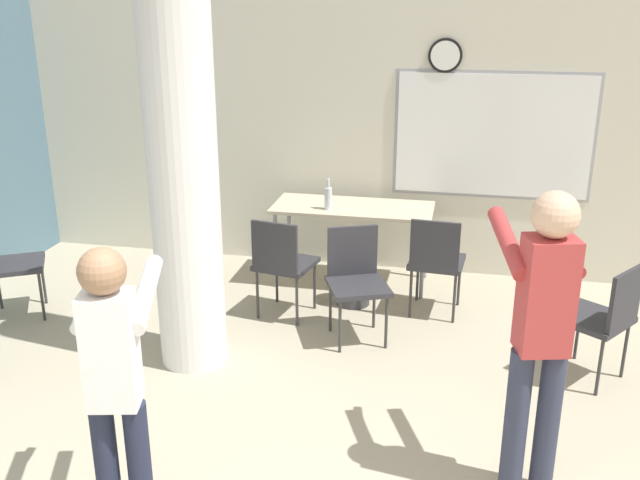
{
  "coord_description": "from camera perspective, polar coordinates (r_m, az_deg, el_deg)",
  "views": [
    {
      "loc": [
        0.82,
        -1.58,
        2.6
      ],
      "look_at": [
        0.01,
        2.33,
        1.19
      ],
      "focal_mm": 40.0,
      "sensor_mm": 36.0,
      "label": 1
    }
  ],
  "objects": [
    {
      "name": "folding_table",
      "position": [
        6.49,
        2.64,
        2.22
      ],
      "size": [
        1.45,
        0.62,
        0.75
      ],
      "color": "beige",
      "rests_on": "ground_plane"
    },
    {
      "name": "chair_table_front",
      "position": [
        5.52,
        2.9,
        -2.88
      ],
      "size": [
        0.57,
        0.57,
        0.87
      ],
      "color": "#2D2D33",
      "rests_on": "ground_plane"
    },
    {
      "name": "waste_bin",
      "position": [
        6.2,
        2.68,
        -3.39
      ],
      "size": [
        0.29,
        0.29,
        0.4
      ],
      "color": "#38383D",
      "rests_on": "ground_plane"
    },
    {
      "name": "chair_table_left",
      "position": [
        5.84,
        -3.05,
        -1.6
      ],
      "size": [
        0.52,
        0.52,
        0.87
      ],
      "color": "#2D2D33",
      "rests_on": "ground_plane"
    },
    {
      "name": "wall_back",
      "position": [
        6.79,
        4.85,
        9.16
      ],
      "size": [
        8.0,
        0.15,
        2.8
      ],
      "color": "beige",
      "rests_on": "ground_plane"
    },
    {
      "name": "chair_table_right",
      "position": [
        5.94,
        9.27,
        -1.44
      ],
      "size": [
        0.48,
        0.48,
        0.87
      ],
      "color": "#2D2D33",
      "rests_on": "ground_plane"
    },
    {
      "name": "bottle_on_table",
      "position": [
        6.34,
        0.66,
        3.41
      ],
      "size": [
        0.07,
        0.07,
        0.28
      ],
      "color": "silver",
      "rests_on": "folding_table"
    },
    {
      "name": "person_playing_side",
      "position": [
        3.81,
        17.26,
        -6.35
      ],
      "size": [
        0.49,
        0.67,
        1.7
      ],
      "color": "#2D3347",
      "rests_on": "ground_plane"
    },
    {
      "name": "person_playing_front",
      "position": [
        3.47,
        -16.08,
        -10.45
      ],
      "size": [
        0.43,
        0.61,
        1.56
      ],
      "color": "#1E2338",
      "rests_on": "ground_plane"
    },
    {
      "name": "chair_by_left_wall",
      "position": [
        6.4,
        -23.88,
        -1.39
      ],
      "size": [
        0.6,
        0.6,
        0.87
      ],
      "color": "#2D2D33",
      "rests_on": "ground_plane"
    },
    {
      "name": "support_pillar",
      "position": [
        4.96,
        -10.87,
        5.06
      ],
      "size": [
        0.48,
        0.48,
        2.8
      ],
      "color": "white",
      "rests_on": "ground_plane"
    },
    {
      "name": "chair_mid_room",
      "position": [
        5.25,
        21.72,
        -5.52
      ],
      "size": [
        0.62,
        0.62,
        0.87
      ],
      "color": "#2D2D33",
      "rests_on": "ground_plane"
    }
  ]
}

